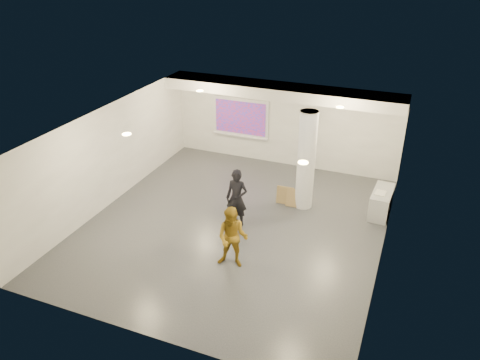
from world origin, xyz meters
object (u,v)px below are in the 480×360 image
at_px(projection_screen, 241,118).
at_px(credenza, 381,202).
at_px(man, 233,238).
at_px(column, 306,161).
at_px(woman, 237,198).

height_order(projection_screen, credenza, projection_screen).
relative_size(projection_screen, man, 1.31).
height_order(column, credenza, column).
bearing_deg(projection_screen, woman, -69.53).
bearing_deg(credenza, column, -166.65).
xyz_separation_m(column, man, (-0.86, -3.48, -0.70)).
bearing_deg(projection_screen, column, -40.56).
relative_size(column, projection_screen, 1.43).
bearing_deg(column, projection_screen, 139.44).
bearing_deg(column, man, -103.81).
relative_size(projection_screen, credenza, 1.64).
bearing_deg(man, woman, 101.19).
xyz_separation_m(woman, man, (0.61, -1.77, -0.04)).
height_order(column, woman, column).
height_order(credenza, man, man).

